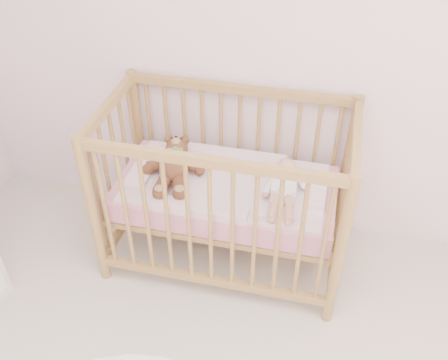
% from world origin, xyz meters
% --- Properties ---
extents(wall_back, '(4.00, 0.02, 2.70)m').
position_xyz_m(wall_back, '(0.00, 2.00, 1.35)').
color(wall_back, silver).
rests_on(wall_back, floor).
extents(crib, '(1.36, 0.76, 1.00)m').
position_xyz_m(crib, '(-0.27, 1.60, 0.50)').
color(crib, tan).
rests_on(crib, floor).
extents(mattress, '(1.22, 0.62, 0.13)m').
position_xyz_m(mattress, '(-0.27, 1.60, 0.49)').
color(mattress, pink).
rests_on(mattress, crib).
extents(blanket, '(1.10, 0.58, 0.06)m').
position_xyz_m(blanket, '(-0.27, 1.60, 0.56)').
color(blanket, pink).
rests_on(blanket, mattress).
extents(baby, '(0.27, 0.52, 0.12)m').
position_xyz_m(baby, '(0.06, 1.58, 0.64)').
color(baby, white).
rests_on(baby, blanket).
extents(teddy_bear, '(0.47, 0.58, 0.14)m').
position_xyz_m(teddy_bear, '(-0.56, 1.58, 0.65)').
color(teddy_bear, brown).
rests_on(teddy_bear, blanket).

